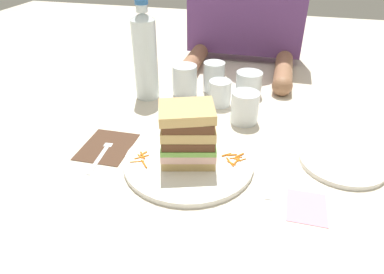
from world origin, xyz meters
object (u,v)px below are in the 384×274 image
Objects in this scene: fork at (103,150)px; side_plate at (342,162)px; main_plate at (189,161)px; empty_tumbler_2 at (221,93)px; sandwich at (188,135)px; empty_tumbler_1 at (249,84)px; juice_glass at (245,108)px; empty_tumbler_0 at (185,80)px; empty_tumbler_3 at (214,77)px; water_bottle at (145,56)px; napkin_pink at (307,207)px; knife at (270,170)px; napkin_dark at (107,146)px.

fork is 0.55m from side_plate.
main_plate is 0.21m from fork.
sandwich is at bearing -93.12° from empty_tumbler_2.
juice_glass is at bearing -87.34° from empty_tumbler_1.
empty_tumbler_0 is 1.01× the size of empty_tumbler_3.
water_bottle is 3.11× the size of empty_tumbler_3.
water_bottle is 0.24m from empty_tumbler_2.
napkin_pink is at bearing -60.18° from empty_tumbler_3.
knife is at bearing -49.58° from empty_tumbler_0.
napkin_dark is at bearing 168.11° from napkin_pink.
fork is at bearing -89.25° from water_bottle.
napkin_dark is 0.47m from napkin_pink.
empty_tumbler_0 is (-0.20, 0.13, 0.01)m from juice_glass.
empty_tumbler_2 is (-0.07, -0.09, -0.00)m from empty_tumbler_1.
empty_tumbler_1 is at bearing 50.55° from empty_tumbler_2.
napkin_dark is 0.35m from empty_tumbler_0.
napkin_pink is at bearing -58.52° from empty_tumbler_2.
sandwich reaches higher than empty_tumbler_2.
empty_tumbler_0 reaches higher than main_plate.
juice_glass is 0.46× the size of side_plate.
empty_tumbler_3 is at bearing 65.87° from fork.
sandwich is 0.35m from side_plate.
empty_tumbler_1 reaches higher than fork.
napkin_pink is (0.25, -0.08, -0.00)m from main_plate.
water_bottle is at bearing 124.40° from sandwich.
empty_tumbler_3 is at bearing 27.36° from water_bottle.
empty_tumbler_3 is at bearing 93.34° from main_plate.
empty_tumbler_0 reaches higher than fork.
empty_tumbler_2 is (0.02, 0.31, -0.04)m from sandwich.
water_bottle is 3.15× the size of napkin_pink.
water_bottle reaches higher than napkin_dark.
side_plate is at bearing -35.09° from empty_tumbler_2.
empty_tumbler_0 reaches higher than knife.
empty_tumbler_1 is 0.50m from napkin_pink.
empty_tumbler_1 reaches higher than main_plate.
empty_tumbler_1 is at bearing 51.88° from napkin_dark.
juice_glass is (-0.08, 0.20, 0.04)m from knife.
water_bottle is 3.60× the size of empty_tumbler_1.
empty_tumbler_1 is (0.19, 0.04, -0.01)m from empty_tumbler_0.
water_bottle is at bearing 164.77° from juice_glass.
napkin_pink is at bearing -52.94° from knife.
water_bottle is at bearing 143.52° from knife.
empty_tumbler_1 and empty_tumbler_2 have the same top height.
juice_glass is 0.22m from empty_tumbler_3.
empty_tumbler_3 is (-0.04, 0.10, 0.01)m from empty_tumbler_2.
empty_tumbler_2 reaches higher than fork.
napkin_dark is at bearing -128.12° from empty_tumbler_1.
sandwich is (-0.00, -0.00, 0.07)m from main_plate.
juice_glass reaches higher than fork.
water_bottle is (-0.39, 0.29, 0.13)m from knife.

